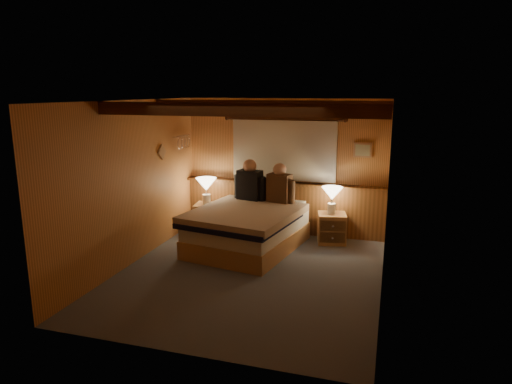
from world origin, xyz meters
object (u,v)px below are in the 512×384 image
at_px(nightstand_left, 209,218).
at_px(duffel_bag, 223,231).
at_px(lamp_left, 206,186).
at_px(person_left, 250,183).
at_px(lamp_right, 332,195).
at_px(bed, 248,228).
at_px(nightstand_right, 332,228).
at_px(person_right, 279,186).

height_order(nightstand_left, duffel_bag, nightstand_left).
distance_m(lamp_left, person_left, 0.82).
distance_m(lamp_right, person_left, 1.43).
relative_size(bed, lamp_right, 4.79).
bearing_deg(person_left, nightstand_left, -170.11).
distance_m(bed, duffel_bag, 0.70).
relative_size(lamp_right, duffel_bag, 0.90).
bearing_deg(nightstand_right, person_right, 172.99).
relative_size(nightstand_left, lamp_right, 1.14).
distance_m(nightstand_right, duffel_bag, 1.88).
relative_size(lamp_left, duffel_bag, 0.95).
relative_size(lamp_right, person_left, 0.62).
relative_size(nightstand_left, person_right, 0.75).
bearing_deg(lamp_left, nightstand_left, 40.25).
bearing_deg(bed, lamp_right, 39.35).
bearing_deg(lamp_left, nightstand_right, 1.21).
bearing_deg(duffel_bag, lamp_right, 19.75).
xyz_separation_m(person_left, duffel_bag, (-0.41, -0.30, -0.81)).
xyz_separation_m(person_left, person_right, (0.54, -0.03, -0.02)).
bearing_deg(person_right, nightstand_right, 18.78).
bearing_deg(bed, nightstand_left, 155.15).
bearing_deg(person_right, lamp_right, 19.57).
bearing_deg(nightstand_left, lamp_left, -146.69).
bearing_deg(bed, person_right, 68.76).
relative_size(lamp_left, lamp_right, 1.06).
xyz_separation_m(bed, nightstand_right, (1.27, 0.70, -0.10)).
distance_m(bed, person_left, 0.91).
relative_size(nightstand_left, person_left, 0.71).
xyz_separation_m(lamp_right, duffel_bag, (-1.83, -0.35, -0.68)).
bearing_deg(person_left, lamp_left, -168.69).
bearing_deg(bed, person_left, 114.23).
distance_m(lamp_left, person_right, 1.36).
relative_size(bed, lamp_left, 4.54).
bearing_deg(duffel_bag, nightstand_left, 150.02).
distance_m(bed, lamp_left, 1.28).
relative_size(nightstand_right, lamp_left, 1.11).
height_order(lamp_right, person_left, person_left).
height_order(bed, nightstand_right, bed).
xyz_separation_m(bed, person_right, (0.37, 0.62, 0.60)).
relative_size(nightstand_left, duffel_bag, 1.03).
distance_m(nightstand_left, duffel_bag, 0.51).
relative_size(lamp_left, person_right, 0.70).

